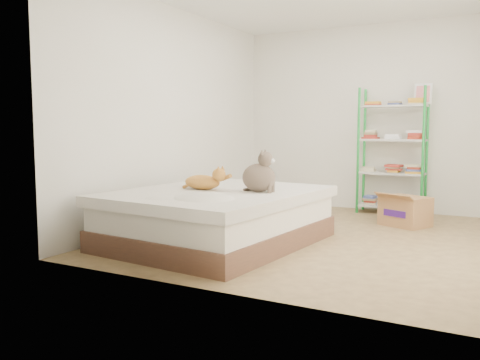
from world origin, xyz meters
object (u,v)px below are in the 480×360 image
Objects in this scene: white_bin at (256,192)px; orange_cat at (202,180)px; cardboard_box at (405,211)px; grey_cat at (259,171)px; bed at (217,217)px; shelf_unit at (393,151)px.

orange_cat is at bearing -75.85° from white_bin.
grey_cat is at bearing -96.09° from cardboard_box.
white_bin is at bearing 21.79° from grey_cat.
bed is at bearing 96.73° from grey_cat.
shelf_unit is (0.74, 2.58, 0.12)m from grey_cat.
orange_cat is 0.61m from grey_cat.
grey_cat is at bearing -106.07° from shelf_unit.
cardboard_box reaches higher than white_bin.
white_bin is (-1.96, -0.20, -0.65)m from shelf_unit.
bed is 3.48× the size of cardboard_box.
cardboard_box is at bearing 56.11° from bed.
grey_cat is 0.62× the size of cardboard_box.
bed is 5.59× the size of grey_cat.
cardboard_box is at bearing 48.42° from orange_cat.
shelf_unit is 2.07m from white_bin.
shelf_unit reaches higher than grey_cat.
cardboard_box is (1.08, 1.76, -0.56)m from grey_cat.
cardboard_box is at bearing -67.81° from shelf_unit.
shelf_unit reaches higher than orange_cat.
orange_cat is (-0.17, -0.00, 0.36)m from bed.
shelf_unit is at bearing 137.55° from cardboard_box.
cardboard_box is (0.33, -0.82, -0.68)m from shelf_unit.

